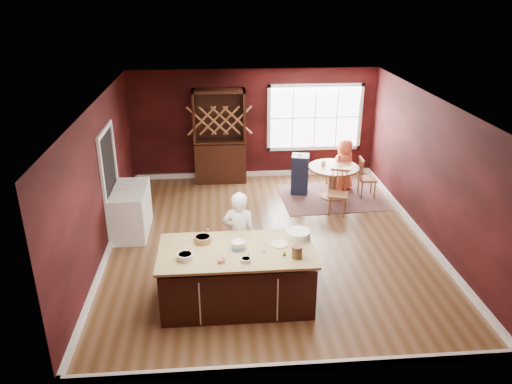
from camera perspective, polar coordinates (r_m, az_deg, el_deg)
The scene contains 28 objects.
room_shell at distance 9.05m, azimuth 1.53°, elevation 1.94°, with size 7.00×7.00×7.00m.
window at distance 12.50m, azimuth 6.73°, elevation 8.47°, with size 2.36×0.10×1.66m, color white, non-canonical shape.
doorway at distance 9.89m, azimuth -16.26°, elevation 0.84°, with size 0.08×1.26×2.13m, color white, non-canonical shape.
kitchen_island at distance 7.70m, azimuth -2.20°, elevation -9.71°, with size 2.32×1.22×0.92m.
dining_table at distance 11.43m, azimuth 8.81°, elevation 1.88°, with size 1.14×1.14×0.75m.
baker at distance 8.14m, azimuth -1.90°, elevation -5.04°, with size 0.57×0.37×1.55m, color white.
layer_cake at distance 7.45m, azimuth -2.04°, elevation -6.10°, with size 0.28×0.28×0.11m, color white, non-canonical shape.
bowl_blue at distance 7.25m, azimuth -8.09°, elevation -7.33°, with size 0.23×0.23×0.09m, color white.
bowl_yellow at distance 7.67m, azimuth -6.10°, elevation -5.40°, with size 0.26×0.26×0.10m, color #9E753C.
bowl_pink at distance 7.14m, azimuth -4.02°, elevation -7.86°, with size 0.13×0.13×0.05m, color silver.
bowl_olive at distance 7.14m, azimuth -1.15°, elevation -7.77°, with size 0.15×0.15×0.06m, color #CAB494.
drinking_glass at distance 7.35m, azimuth 0.90°, elevation -6.35°, with size 0.08×0.08×0.15m, color silver.
dinner_plate at distance 7.58m, azimuth 2.70°, elevation -5.97°, with size 0.26×0.26×0.02m, color beige.
white_tub at distance 7.75m, azimuth 4.84°, elevation -4.90°, with size 0.37×0.37×0.13m, color silver.
stoneware_crock at distance 7.22m, azimuth 4.71°, elevation -6.85°, with size 0.16×0.16×0.19m, color #402E1E.
toy_figurine at distance 7.29m, azimuth 3.25°, elevation -6.99°, with size 0.05×0.05×0.08m, color yellow, non-canonical shape.
rug at distance 11.63m, azimuth 8.65°, elevation -0.55°, with size 2.32×1.79×0.01m, color brown.
chair_east at distance 11.67m, azimuth 12.62°, elevation 1.68°, with size 0.39×0.38×0.94m, color brown, non-canonical shape.
chair_south at distance 10.64m, azimuth 9.37°, elevation -0.08°, with size 0.41×0.39×0.97m, color brown, non-canonical shape.
chair_north at distance 12.16m, azimuth 9.38°, elevation 3.21°, with size 0.46×0.44×1.10m, color brown, non-canonical shape.
seated_woman at distance 11.89m, azimuth 10.03°, elevation 3.08°, with size 0.61×0.40×1.24m, color #CC5232.
high_chair at distance 11.61m, azimuth 5.04°, elevation 2.13°, with size 0.39×0.39×0.97m, color #232B47, non-canonical shape.
toddler at distance 11.52m, azimuth 4.86°, elevation 3.68°, with size 0.18×0.14×0.26m, color #8CA5BF, non-canonical shape.
table_plate at distance 11.28m, azimuth 10.31°, elevation 2.69°, with size 0.22×0.22×0.02m, color beige.
table_cup at distance 11.41m, azimuth 7.71°, elevation 3.30°, with size 0.12×0.12×0.09m, color silver.
hutch at distance 12.12m, azimuth -4.16°, elevation 6.32°, with size 1.24×0.52×2.28m, color black.
washer at distance 9.76m, azimuth -14.33°, elevation -2.89°, with size 0.63×0.61×0.91m, color white.
dryer at distance 10.33m, azimuth -13.81°, elevation -1.34°, with size 0.63×0.61×0.92m, color white.
Camera 1 is at (-0.94, -8.40, 4.59)m, focal length 35.00 mm.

